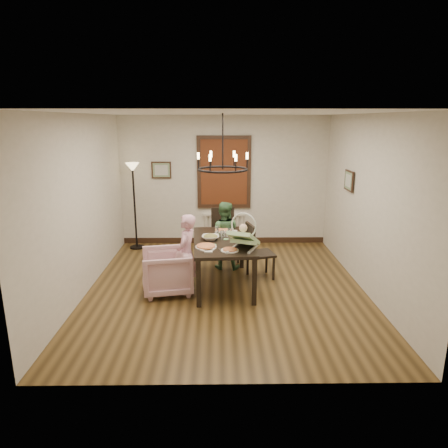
{
  "coord_description": "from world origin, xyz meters",
  "views": [
    {
      "loc": [
        -0.11,
        -6.14,
        2.71
      ],
      "look_at": [
        -0.03,
        0.17,
        1.05
      ],
      "focal_mm": 32.0,
      "sensor_mm": 36.0,
      "label": 1
    }
  ],
  "objects_px": {
    "dining_table": "(223,245)",
    "floor_lamp": "(135,207)",
    "drinking_glass": "(222,235)",
    "chair_right": "(261,250)",
    "chair_far": "(226,235)",
    "seated_man": "(224,241)",
    "armchair": "(167,271)",
    "elderly_woman": "(187,261)",
    "baby_bouncer": "(244,237)"
  },
  "relations": [
    {
      "from": "floor_lamp",
      "to": "chair_right",
      "type": "bearing_deg",
      "value": -34.02
    },
    {
      "from": "seated_man",
      "to": "drinking_glass",
      "type": "distance_m",
      "value": 0.81
    },
    {
      "from": "chair_far",
      "to": "elderly_woman",
      "type": "bearing_deg",
      "value": -130.19
    },
    {
      "from": "floor_lamp",
      "to": "armchair",
      "type": "bearing_deg",
      "value": -67.59
    },
    {
      "from": "drinking_glass",
      "to": "floor_lamp",
      "type": "xyz_separation_m",
      "value": [
        -1.84,
        1.96,
        0.04
      ]
    },
    {
      "from": "elderly_woman",
      "to": "drinking_glass",
      "type": "distance_m",
      "value": 0.75
    },
    {
      "from": "dining_table",
      "to": "seated_man",
      "type": "height_order",
      "value": "seated_man"
    },
    {
      "from": "seated_man",
      "to": "dining_table",
      "type": "bearing_deg",
      "value": 96.42
    },
    {
      "from": "dining_table",
      "to": "floor_lamp",
      "type": "xyz_separation_m",
      "value": [
        -1.85,
        2.03,
        0.2
      ]
    },
    {
      "from": "armchair",
      "to": "elderly_woman",
      "type": "bearing_deg",
      "value": 77.36
    },
    {
      "from": "floor_lamp",
      "to": "drinking_glass",
      "type": "bearing_deg",
      "value": -46.71
    },
    {
      "from": "dining_table",
      "to": "chair_far",
      "type": "distance_m",
      "value": 1.21
    },
    {
      "from": "chair_far",
      "to": "seated_man",
      "type": "height_order",
      "value": "chair_far"
    },
    {
      "from": "chair_right",
      "to": "floor_lamp",
      "type": "distance_m",
      "value": 3.06
    },
    {
      "from": "chair_far",
      "to": "floor_lamp",
      "type": "height_order",
      "value": "floor_lamp"
    },
    {
      "from": "elderly_woman",
      "to": "baby_bouncer",
      "type": "bearing_deg",
      "value": 94.01
    },
    {
      "from": "drinking_glass",
      "to": "armchair",
      "type": "bearing_deg",
      "value": -158.99
    },
    {
      "from": "elderly_woman",
      "to": "baby_bouncer",
      "type": "xyz_separation_m",
      "value": [
        0.89,
        -0.17,
        0.45
      ]
    },
    {
      "from": "drinking_glass",
      "to": "elderly_woman",
      "type": "bearing_deg",
      "value": -147.96
    },
    {
      "from": "chair_right",
      "to": "armchair",
      "type": "relative_size",
      "value": 1.27
    },
    {
      "from": "chair_right",
      "to": "chair_far",
      "type": "bearing_deg",
      "value": 20.82
    },
    {
      "from": "dining_table",
      "to": "armchair",
      "type": "xyz_separation_m",
      "value": [
        -0.9,
        -0.27,
        -0.35
      ]
    },
    {
      "from": "seated_man",
      "to": "floor_lamp",
      "type": "xyz_separation_m",
      "value": [
        -1.88,
        1.22,
        0.38
      ]
    },
    {
      "from": "chair_right",
      "to": "baby_bouncer",
      "type": "height_order",
      "value": "baby_bouncer"
    },
    {
      "from": "dining_table",
      "to": "drinking_glass",
      "type": "relative_size",
      "value": 12.99
    },
    {
      "from": "baby_bouncer",
      "to": "floor_lamp",
      "type": "xyz_separation_m",
      "value": [
        -2.16,
        2.49,
        -0.08
      ]
    },
    {
      "from": "armchair",
      "to": "baby_bouncer",
      "type": "distance_m",
      "value": 1.38
    },
    {
      "from": "drinking_glass",
      "to": "chair_right",
      "type": "bearing_deg",
      "value": 21.04
    },
    {
      "from": "dining_table",
      "to": "baby_bouncer",
      "type": "height_order",
      "value": "baby_bouncer"
    },
    {
      "from": "dining_table",
      "to": "seated_man",
      "type": "distance_m",
      "value": 0.84
    },
    {
      "from": "armchair",
      "to": "floor_lamp",
      "type": "height_order",
      "value": "floor_lamp"
    },
    {
      "from": "armchair",
      "to": "drinking_glass",
      "type": "xyz_separation_m",
      "value": [
        0.89,
        0.34,
        0.5
      ]
    },
    {
      "from": "drinking_glass",
      "to": "floor_lamp",
      "type": "bearing_deg",
      "value": 133.29
    },
    {
      "from": "elderly_woman",
      "to": "seated_man",
      "type": "bearing_deg",
      "value": 166.11
    },
    {
      "from": "armchair",
      "to": "chair_far",
      "type": "bearing_deg",
      "value": 136.03
    },
    {
      "from": "dining_table",
      "to": "floor_lamp",
      "type": "distance_m",
      "value": 2.76
    },
    {
      "from": "seated_man",
      "to": "floor_lamp",
      "type": "height_order",
      "value": "floor_lamp"
    },
    {
      "from": "chair_right",
      "to": "elderly_woman",
      "type": "xyz_separation_m",
      "value": [
        -1.24,
        -0.62,
        0.04
      ]
    },
    {
      "from": "chair_right",
      "to": "drinking_glass",
      "type": "xyz_separation_m",
      "value": [
        -0.67,
        -0.26,
        0.36
      ]
    },
    {
      "from": "dining_table",
      "to": "elderly_woman",
      "type": "distance_m",
      "value": 0.66
    },
    {
      "from": "seated_man",
      "to": "chair_far",
      "type": "bearing_deg",
      "value": -88.4
    },
    {
      "from": "dining_table",
      "to": "chair_right",
      "type": "xyz_separation_m",
      "value": [
        0.67,
        0.34,
        -0.21
      ]
    },
    {
      "from": "chair_far",
      "to": "seated_man",
      "type": "bearing_deg",
      "value": -113.2
    },
    {
      "from": "chair_right",
      "to": "elderly_woman",
      "type": "bearing_deg",
      "value": 102.56
    },
    {
      "from": "baby_bouncer",
      "to": "elderly_woman",
      "type": "bearing_deg",
      "value": -168.32
    },
    {
      "from": "dining_table",
      "to": "floor_lamp",
      "type": "bearing_deg",
      "value": 128.73
    },
    {
      "from": "seated_man",
      "to": "floor_lamp",
      "type": "relative_size",
      "value": 0.58
    },
    {
      "from": "armchair",
      "to": "dining_table",
      "type": "bearing_deg",
      "value": 96.13
    },
    {
      "from": "chair_far",
      "to": "baby_bouncer",
      "type": "bearing_deg",
      "value": -98.13
    },
    {
      "from": "chair_far",
      "to": "chair_right",
      "type": "bearing_deg",
      "value": -71.85
    }
  ]
}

